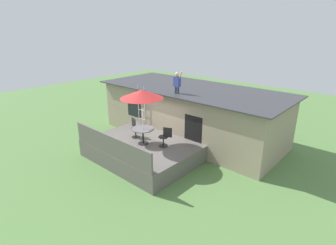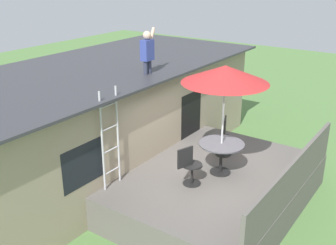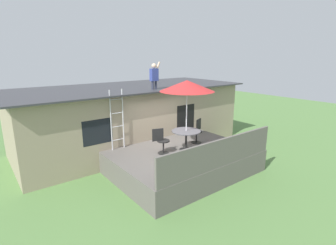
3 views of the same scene
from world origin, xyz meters
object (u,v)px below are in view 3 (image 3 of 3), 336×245
object	(u,v)px
patio_table	(186,135)
step_ladder	(117,120)
patio_umbrella	(187,86)
patio_chair_right	(197,131)
person_figure	(154,74)
patio_chair_left	(161,141)

from	to	relation	value
patio_table	step_ladder	distance (m)	2.55
patio_umbrella	patio_chair_right	xyz separation A→B (m)	(0.96, 0.43, -1.89)
patio_table	person_figure	bearing A→B (deg)	85.79
person_figure	patio_chair_left	bearing A→B (deg)	-118.78
person_figure	patio_table	bearing A→B (deg)	-94.21
patio_table	patio_umbrella	world-z (taller)	patio_umbrella
patio_table	person_figure	world-z (taller)	person_figure
person_figure	patio_umbrella	bearing A→B (deg)	-94.21
patio_umbrella	person_figure	size ratio (longest dim) A/B	2.29
person_figure	patio_chair_right	bearing A→B (deg)	-65.75
patio_table	step_ladder	bearing A→B (deg)	138.28
patio_table	patio_chair_right	xyz separation A→B (m)	(0.96, 0.43, -0.13)
step_ladder	patio_chair_right	bearing A→B (deg)	-23.61
patio_umbrella	step_ladder	world-z (taller)	patio_umbrella
step_ladder	patio_table	bearing A→B (deg)	-41.72
person_figure	patio_chair_left	size ratio (longest dim) A/B	1.21
step_ladder	patio_chair_left	size ratio (longest dim) A/B	2.39
patio_umbrella	person_figure	bearing A→B (deg)	85.79
patio_umbrella	step_ladder	xyz separation A→B (m)	(-1.87, 1.66, -1.25)
patio_table	patio_chair_right	size ratio (longest dim) A/B	1.13
patio_table	patio_chair_right	distance (m)	1.06
patio_chair_left	patio_chair_right	distance (m)	1.86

